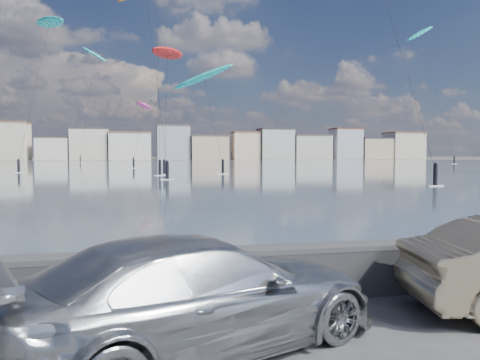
{
  "coord_description": "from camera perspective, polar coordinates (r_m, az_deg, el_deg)",
  "views": [
    {
      "loc": [
        -0.98,
        -5.58,
        2.77
      ],
      "look_at": [
        1.0,
        4.0,
        2.2
      ],
      "focal_mm": 35.0,
      "sensor_mm": 36.0,
      "label": 1
    }
  ],
  "objects": [
    {
      "name": "bay_water",
      "position": [
        97.13,
        -11.11,
        1.62
      ],
      "size": [
        500.0,
        177.0,
        0.0
      ],
      "primitive_type": "cube",
      "color": "#476068",
      "rests_on": "ground"
    },
    {
      "name": "far_shore_strip",
      "position": [
        205.6,
        -11.43,
        2.47
      ],
      "size": [
        500.0,
        60.0,
        0.0
      ],
      "primitive_type": "cube",
      "color": "#4C473D",
      "rests_on": "ground"
    },
    {
      "name": "seawall",
      "position": [
        8.62,
        -4.86,
        -11.38
      ],
      "size": [
        400.0,
        0.36,
        1.08
      ],
      "color": "#28282B",
      "rests_on": "ground"
    },
    {
      "name": "far_buildings",
      "position": [
        191.62,
        -11.03,
        4.22
      ],
      "size": [
        240.79,
        13.26,
        14.6
      ],
      "color": "beige",
      "rests_on": "ground"
    },
    {
      "name": "car_silver",
      "position": [
        6.75,
        -4.99,
        -13.6
      ],
      "size": [
        5.98,
        4.21,
        1.61
      ],
      "primitive_type": "imported",
      "rotation": [
        0.0,
        0.0,
        1.97
      ],
      "color": "#A6A9AC",
      "rests_on": "ground"
    },
    {
      "name": "kitesurfer_0",
      "position": [
        140.61,
        21.09,
        16.1
      ],
      "size": [
        8.1,
        14.06,
        37.75
      ],
      "color": "#19BFBF",
      "rests_on": "ground"
    },
    {
      "name": "kitesurfer_9",
      "position": [
        73.5,
        -8.8,
        14.85
      ],
      "size": [
        6.78,
        15.99,
        18.95
      ],
      "color": "red",
      "rests_on": "ground"
    },
    {
      "name": "kitesurfer_10",
      "position": [
        87.96,
        -22.24,
        17.23
      ],
      "size": [
        7.57,
        19.46,
        25.87
      ],
      "color": "#19BFBF",
      "rests_on": "ground"
    },
    {
      "name": "kitesurfer_14",
      "position": [
        102.32,
        -11.66,
        8.82
      ],
      "size": [
        4.91,
        20.31,
        13.77
      ],
      "color": "#E5338C",
      "rests_on": "ground"
    },
    {
      "name": "kitesurfer_15",
      "position": [
        153.16,
        -17.32,
        14.21
      ],
      "size": [
        8.5,
        8.93,
        35.27
      ],
      "color": "#19BFBF",
      "rests_on": "ground"
    },
    {
      "name": "kitesurfer_16",
      "position": [
        70.78,
        -4.49,
        12.33
      ],
      "size": [
        9.7,
        12.61,
        16.3
      ],
      "color": "#19BFBF",
      "rests_on": "ground"
    }
  ]
}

